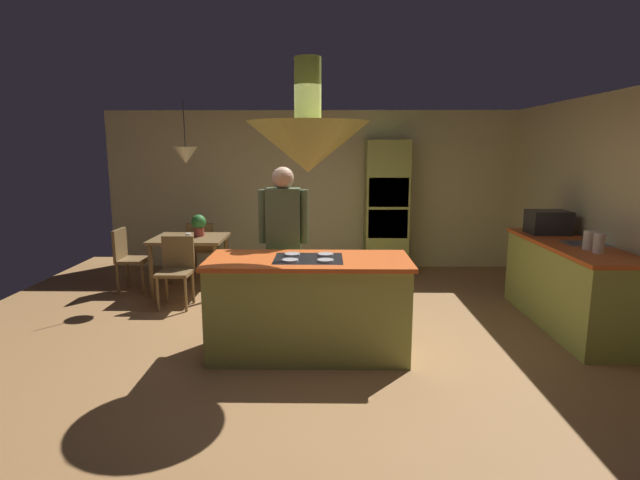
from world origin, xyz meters
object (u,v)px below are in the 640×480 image
chair_by_back_wall (202,246)px  dining_table (190,245)px  chair_facing_island (176,266)px  potted_plant_on_table (199,224)px  kitchen_island (309,306)px  microwave_on_counter (548,222)px  canister_flour (599,243)px  cup_on_table (188,237)px  oven_tower (386,207)px  canister_sugar (589,240)px  chair_at_corner (128,255)px  person_at_island (284,237)px

chair_by_back_wall → dining_table: bearing=90.0°
chair_facing_island → potted_plant_on_table: potted_plant_on_table is taller
kitchen_island → microwave_on_counter: (2.84, 1.43, 0.60)m
chair_by_back_wall → canister_flour: 5.19m
dining_table → cup_on_table: cup_on_table is taller
chair_by_back_wall → microwave_on_counter: size_ratio=1.89×
oven_tower → canister_sugar: (1.74, -2.78, -0.01)m
kitchen_island → dining_table: size_ratio=1.97×
dining_table → chair_at_corner: 0.87m
microwave_on_counter → chair_at_corner: bearing=172.9°
cup_on_table → microwave_on_counter: size_ratio=0.20×
person_at_island → chair_facing_island: 1.69m
chair_at_corner → cup_on_table: (0.91, -0.21, 0.30)m
dining_table → chair_by_back_wall: bearing=90.0°
chair_facing_island → chair_at_corner: bearing=143.3°
person_at_island → cup_on_table: (-1.37, 1.20, -0.21)m
kitchen_island → chair_by_back_wall: size_ratio=2.19×
chair_by_back_wall → cup_on_table: chair_by_back_wall is taller
chair_at_corner → microwave_on_counter: bearing=-97.1°
oven_tower → potted_plant_on_table: bearing=-158.4°
kitchen_island → chair_at_corner: size_ratio=2.19×
person_at_island → chair_by_back_wall: (-1.41, 2.06, -0.51)m
chair_at_corner → potted_plant_on_table: (0.97, 0.08, 0.42)m
chair_facing_island → canister_sugar: (4.54, -1.00, 0.53)m
kitchen_island → canister_sugar: bearing=9.2°
cup_on_table → canister_sugar: size_ratio=0.47×
canister_flour → canister_sugar: bearing=90.0°
oven_tower → microwave_on_counter: bearing=-46.2°
kitchen_island → microwave_on_counter: microwave_on_counter is taller
chair_at_corner → canister_flour: size_ratio=4.26×
oven_tower → dining_table: (-2.80, -1.14, -0.39)m
dining_table → chair_at_corner: size_ratio=1.11×
person_at_island → oven_tower: bearing=61.4°
person_at_island → chair_by_back_wall: person_at_island is taller
canister_sugar → microwave_on_counter: size_ratio=0.41×
potted_plant_on_table → kitchen_island: bearing=-53.9°
chair_facing_island → person_at_island: bearing=-28.7°
dining_table → canister_flour: 4.91m
dining_table → chair_at_corner: (-0.86, 0.00, -0.14)m
potted_plant_on_table → canister_flour: 4.82m
chair_facing_island → cup_on_table: size_ratio=9.67×
kitchen_island → canister_sugar: size_ratio=10.01×
chair_facing_island → dining_table: bearing=90.0°
dining_table → cup_on_table: bearing=-78.3°
chair_facing_island → potted_plant_on_table: size_ratio=2.90×
kitchen_island → potted_plant_on_table: potted_plant_on_table is taller
chair_at_corner → canister_sugar: (5.40, -1.64, 0.53)m
person_at_island → potted_plant_on_table: (-1.30, 1.49, -0.09)m
person_at_island → cup_on_table: size_ratio=19.56×
microwave_on_counter → canister_sugar: bearing=-90.0°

